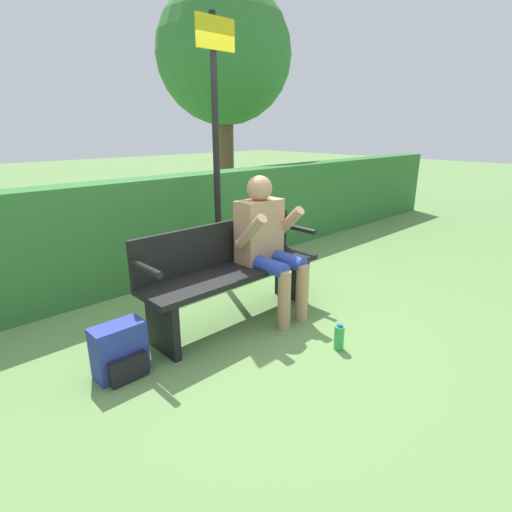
{
  "coord_description": "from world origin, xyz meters",
  "views": [
    {
      "loc": [
        -2.09,
        -2.46,
        1.66
      ],
      "look_at": [
        0.15,
        -0.1,
        0.6
      ],
      "focal_mm": 28.0,
      "sensor_mm": 36.0,
      "label": 1
    }
  ],
  "objects": [
    {
      "name": "ground_plane",
      "position": [
        0.0,
        0.0,
        0.0
      ],
      "size": [
        40.0,
        40.0,
        0.0
      ],
      "primitive_type": "plane",
      "color": "#668E4C"
    },
    {
      "name": "hedge_back",
      "position": [
        0.0,
        1.41,
        0.57
      ],
      "size": [
        12.0,
        0.36,
        1.15
      ],
      "color": "#337033",
      "rests_on": "ground"
    },
    {
      "name": "signpost",
      "position": [
        0.54,
        0.9,
        1.57
      ],
      "size": [
        0.45,
        0.09,
        2.7
      ],
      "color": "black",
      "rests_on": "ground"
    },
    {
      "name": "person_seated",
      "position": [
        0.33,
        -0.05,
        0.71
      ],
      "size": [
        0.56,
        0.59,
        1.26
      ],
      "color": "tan",
      "rests_on": "ground"
    },
    {
      "name": "park_bench",
      "position": [
        0.0,
        0.06,
        0.47
      ],
      "size": [
        1.71,
        0.44,
        0.87
      ],
      "color": "black",
      "rests_on": "ground"
    },
    {
      "name": "tree",
      "position": [
        3.05,
        3.79,
        2.9
      ],
      "size": [
        2.47,
        2.47,
        4.15
      ],
      "color": "brown",
      "rests_on": "ground"
    },
    {
      "name": "water_bottle",
      "position": [
        0.27,
        -0.91,
        0.1
      ],
      "size": [
        0.08,
        0.08,
        0.21
      ],
      "color": "green",
      "rests_on": "ground"
    },
    {
      "name": "backpack",
      "position": [
        -1.11,
        -0.06,
        0.18
      ],
      "size": [
        0.36,
        0.25,
        0.38
      ],
      "color": "#283893",
      "rests_on": "ground"
    }
  ]
}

